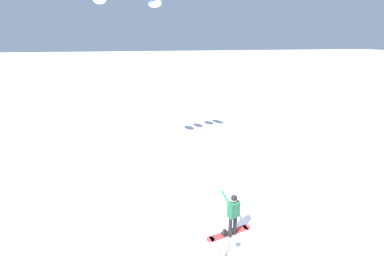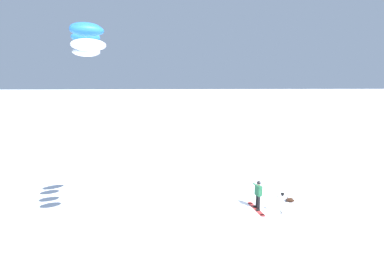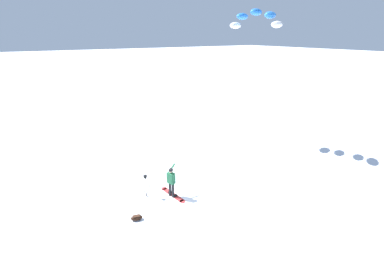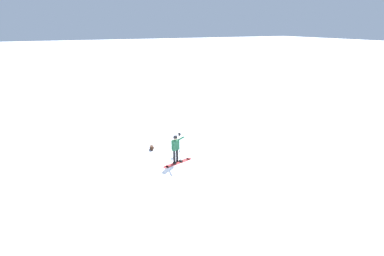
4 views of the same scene
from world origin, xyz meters
The scene contains 6 objects.
ground_plane centered at (0.00, 0.00, 0.00)m, with size 300.00×300.00×0.00m, color white.
snowboarder centered at (0.57, 0.20, 1.05)m, with size 0.63×0.63×1.74m.
snowboard centered at (0.63, 0.10, 0.02)m, with size 1.85×0.62×0.10m.
traction_kite centered at (3.75, -8.05, 9.16)m, with size 3.83×2.37×1.24m.
gear_bag_large centered at (-0.22, 2.44, 0.12)m, with size 0.42×0.59×0.23m.
camera_tripod centered at (1.28, 1.35, 0.92)m, with size 0.72×0.60×1.28m.
Camera 2 is at (15.42, -4.26, 7.68)m, focal length 25.69 mm.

